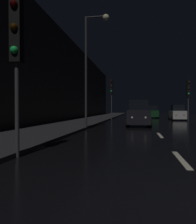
# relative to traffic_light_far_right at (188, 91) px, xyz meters

# --- Properties ---
(ground) EXTENTS (26.02, 84.00, 0.02)m
(ground) POSITION_rel_traffic_light_far_right_xyz_m (-4.51, 1.56, -3.38)
(ground) COLOR black
(sidewalk_left) EXTENTS (4.40, 84.00, 0.15)m
(sidewalk_left) POSITION_rel_traffic_light_far_right_xyz_m (-11.32, 1.56, -3.29)
(sidewalk_left) COLOR #28282B
(sidewalk_left) RESTS_ON ground
(building_facade_left) EXTENTS (0.80, 63.00, 9.80)m
(building_facade_left) POSITION_rel_traffic_light_far_right_xyz_m (-13.92, -1.94, 1.53)
(building_facade_left) COLOR #2D2B28
(building_facade_left) RESTS_ON ground
(lane_centerline) EXTENTS (0.16, 17.38, 0.01)m
(lane_centerline) POSITION_rel_traffic_light_far_right_xyz_m (-4.51, -11.07, -3.36)
(lane_centerline) COLOR beige
(lane_centerline) RESTS_ON ground
(traffic_light_far_right) EXTENTS (0.31, 0.46, 4.66)m
(traffic_light_far_right) POSITION_rel_traffic_light_far_right_xyz_m (0.00, 0.00, 0.00)
(traffic_light_far_right) COLOR #38383A
(traffic_light_far_right) RESTS_ON ground
(traffic_light_far_left) EXTENTS (0.33, 0.47, 5.28)m
(traffic_light_far_left) POSITION_rel_traffic_light_far_right_xyz_m (-9.02, 2.71, 0.50)
(traffic_light_far_left) COLOR #38383A
(traffic_light_far_left) RESTS_ON ground
(traffic_light_near_left) EXTENTS (0.35, 0.47, 4.63)m
(traffic_light_near_left) POSITION_rel_traffic_light_far_right_xyz_m (-9.11, -20.50, -0.02)
(traffic_light_near_left) COLOR #38383A
(traffic_light_near_left) RESTS_ON ground
(streetlamp_overhead) EXTENTS (1.70, 0.44, 7.87)m
(streetlamp_overhead) POSITION_rel_traffic_light_far_right_xyz_m (-8.78, -11.28, 1.78)
(streetlamp_overhead) COLOR #2D2D30
(streetlamp_overhead) RESTS_ON ground
(car_approaching_headlights) EXTENTS (1.95, 4.21, 2.12)m
(car_approaching_headlights) POSITION_rel_traffic_light_far_right_xyz_m (-5.58, -7.87, -2.40)
(car_approaching_headlights) COLOR black
(car_approaching_headlights) RESTS_ON ground
(car_parked_right_far) EXTENTS (1.74, 3.78, 1.90)m
(car_parked_right_far) POSITION_rel_traffic_light_far_right_xyz_m (-0.80, 2.20, -2.50)
(car_parked_right_far) COLOR silver
(car_parked_right_far) RESTS_ON ground
(car_distant_taillights) EXTENTS (1.75, 3.78, 1.90)m
(car_distant_taillights) POSITION_rel_traffic_light_far_right_xyz_m (-3.33, 8.63, -2.50)
(car_distant_taillights) COLOR #0F3819
(car_distant_taillights) RESTS_ON ground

